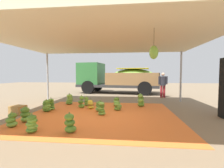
% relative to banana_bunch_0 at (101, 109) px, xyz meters
% --- Properties ---
extents(ground_plane, '(40.00, 40.00, 0.00)m').
position_rel_banana_bunch_0_xyz_m(ground_plane, '(-0.00, 3.05, -0.23)').
color(ground_plane, '#7F6B51').
extents(tarp_orange, '(5.36, 5.01, 0.01)m').
position_rel_banana_bunch_0_xyz_m(tarp_orange, '(-0.00, 0.05, -0.22)').
color(tarp_orange, orange).
rests_on(tarp_orange, ground).
extents(tent_canopy, '(8.00, 7.00, 2.78)m').
position_rel_banana_bunch_0_xyz_m(tent_canopy, '(0.01, -0.04, 2.47)').
color(tent_canopy, '#9EA0A5').
rests_on(tent_canopy, ground).
extents(banana_bunch_0, '(0.40, 0.37, 0.53)m').
position_rel_banana_bunch_0_xyz_m(banana_bunch_0, '(0.00, 0.00, 0.00)').
color(banana_bunch_0, '#75A83D').
rests_on(banana_bunch_0, tarp_orange).
extents(banana_bunch_1, '(0.47, 0.49, 0.55)m').
position_rel_banana_bunch_0_xyz_m(banana_bunch_1, '(-1.92, 1.90, 0.01)').
color(banana_bunch_1, '#518428').
rests_on(banana_bunch_1, tarp_orange).
extents(banana_bunch_2, '(0.43, 0.44, 0.51)m').
position_rel_banana_bunch_0_xyz_m(banana_bunch_2, '(-2.25, 0.29, -0.00)').
color(banana_bunch_2, '#477523').
rests_on(banana_bunch_2, tarp_orange).
extents(banana_bunch_3, '(0.36, 0.35, 0.52)m').
position_rel_banana_bunch_0_xyz_m(banana_bunch_3, '(-0.49, -1.83, 0.00)').
color(banana_bunch_3, '#518428').
rests_on(banana_bunch_3, tarp_orange).
extents(banana_bunch_4, '(0.35, 0.38, 0.43)m').
position_rel_banana_bunch_0_xyz_m(banana_bunch_4, '(-0.63, 0.97, -0.04)').
color(banana_bunch_4, gold).
rests_on(banana_bunch_4, tarp_orange).
extents(banana_bunch_5, '(0.36, 0.36, 0.50)m').
position_rel_banana_bunch_0_xyz_m(banana_bunch_5, '(-1.44, -1.95, -0.01)').
color(banana_bunch_5, '#518428').
rests_on(banana_bunch_5, tarp_orange).
extents(banana_bunch_6, '(0.42, 0.42, 0.44)m').
position_rel_banana_bunch_0_xyz_m(banana_bunch_6, '(-0.16, 0.56, -0.03)').
color(banana_bunch_6, '#75A83D').
rests_on(banana_bunch_6, tarp_orange).
extents(banana_bunch_7, '(0.45, 0.43, 0.49)m').
position_rel_banana_bunch_0_xyz_m(banana_bunch_7, '(-2.19, -1.10, -0.01)').
color(banana_bunch_7, '#6B9E38').
rests_on(banana_bunch_7, tarp_orange).
extents(banana_bunch_8, '(0.40, 0.40, 0.52)m').
position_rel_banana_bunch_0_xyz_m(banana_bunch_8, '(-2.23, 0.61, -0.01)').
color(banana_bunch_8, '#6B9E38').
rests_on(banana_bunch_8, tarp_orange).
extents(banana_bunch_9, '(0.36, 0.36, 0.44)m').
position_rel_banana_bunch_0_xyz_m(banana_bunch_9, '(-2.26, -1.61, -0.03)').
color(banana_bunch_9, '#6B9E38').
rests_on(banana_bunch_9, tarp_orange).
extents(banana_bunch_10, '(0.42, 0.41, 0.46)m').
position_rel_banana_bunch_0_xyz_m(banana_bunch_10, '(0.44, 1.60, -0.02)').
color(banana_bunch_10, '#60932D').
rests_on(banana_bunch_10, tarp_orange).
extents(banana_bunch_11, '(0.31, 0.33, 0.47)m').
position_rel_banana_bunch_0_xyz_m(banana_bunch_11, '(-0.97, 1.58, -0.02)').
color(banana_bunch_11, '#6B9E38').
rests_on(banana_bunch_11, tarp_orange).
extents(banana_bunch_12, '(0.39, 0.42, 0.60)m').
position_rel_banana_bunch_0_xyz_m(banana_bunch_12, '(1.54, 1.72, 0.05)').
color(banana_bunch_12, '#518428').
rests_on(banana_bunch_12, tarp_orange).
extents(banana_bunch_13, '(0.39, 0.39, 0.42)m').
position_rel_banana_bunch_0_xyz_m(banana_bunch_13, '(0.54, 0.82, -0.05)').
color(banana_bunch_13, '#60932D').
rests_on(banana_bunch_13, tarp_orange).
extents(banana_bunch_14, '(0.36, 0.35, 0.57)m').
position_rel_banana_bunch_0_xyz_m(banana_bunch_14, '(-1.08, 1.10, 0.02)').
color(banana_bunch_14, '#60932D').
rests_on(banana_bunch_14, tarp_orange).
extents(cargo_truck_main, '(6.55, 3.13, 2.40)m').
position_rel_banana_bunch_0_xyz_m(cargo_truck_main, '(-0.04, 7.05, 1.00)').
color(cargo_truck_main, '#2D2D2D').
rests_on(cargo_truck_main, ground).
extents(worker_0, '(0.58, 0.36, 1.59)m').
position_rel_banana_bunch_0_xyz_m(worker_0, '(3.17, 4.90, 0.70)').
color(worker_0, maroon).
rests_on(worker_0, ground).
extents(crate_0, '(0.53, 0.49, 0.32)m').
position_rel_banana_bunch_0_xyz_m(crate_0, '(-3.10, -0.21, -0.07)').
color(crate_0, olive).
rests_on(crate_0, ground).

